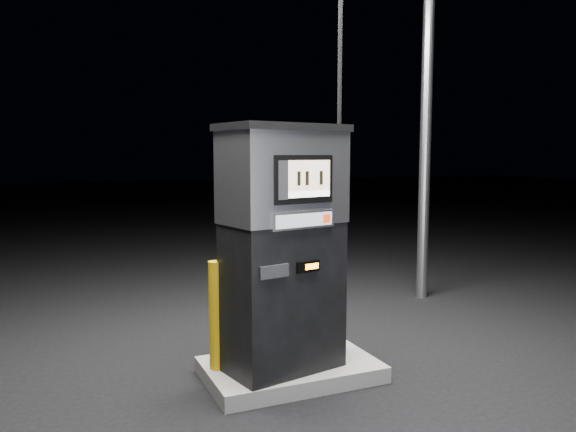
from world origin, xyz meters
name	(u,v)px	position (x,y,z in m)	size (l,w,h in m)	color
ground	(290,377)	(0.00, 0.00, 0.00)	(80.00, 80.00, 0.00)	black
pump_island	(290,369)	(0.00, 0.00, 0.07)	(1.60, 1.00, 0.15)	slate
fuel_dispenser	(283,246)	(-0.11, -0.10, 1.29)	(1.28, 0.87, 4.60)	black
bollard_left	(216,315)	(-0.68, 0.12, 0.65)	(0.13, 0.13, 1.00)	#C3940A
bollard_right	(336,301)	(0.55, 0.13, 0.66)	(0.13, 0.13, 1.01)	#C3940A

